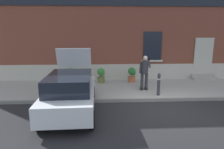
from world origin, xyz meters
The scene contains 12 objects.
ground_plane centered at (0.00, 0.00, 0.00)m, with size 80.00×80.00×0.00m, color #232326.
sidewalk centered at (0.00, 2.80, 0.07)m, with size 24.00×3.60×0.15m, color #99968E.
curb_edge centered at (0.00, 0.94, 0.07)m, with size 24.00×0.12×0.15m, color gray.
building_facade centered at (0.01, 5.29, 3.73)m, with size 24.00×1.52×7.50m.
entrance_stoop centered at (3.82, 4.33, 0.28)m, with size 1.44×0.64×0.32m.
hatchback_car_white centered at (-3.63, -0.07, 0.80)m, with size 1.89×4.11×2.34m.
bollard_near_person centered at (0.15, 1.35, 0.71)m, with size 0.15×0.15×1.04m.
bollard_far_left centered at (-3.55, 1.35, 0.71)m, with size 0.15×0.15×1.04m.
person_on_phone centered at (-0.34, 2.19, 1.15)m, with size 0.51×0.48×1.75m.
planter_cream centered at (-4.30, 3.93, 0.61)m, with size 0.44×0.44×0.86m.
planter_olive centered at (-2.50, 3.81, 0.61)m, with size 0.44×0.44×0.86m.
planter_terracotta centered at (-0.70, 3.90, 0.61)m, with size 0.44×0.44×0.86m.
Camera 1 is at (-2.43, -7.18, 2.98)m, focal length 31.33 mm.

